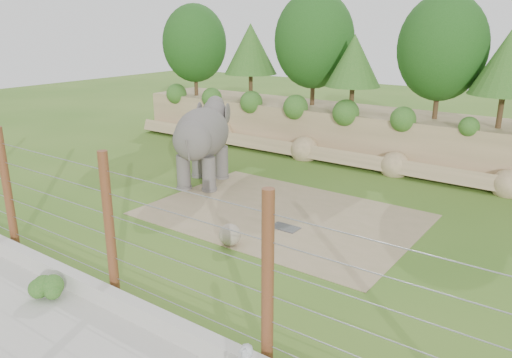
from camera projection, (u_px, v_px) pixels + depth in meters
The scene contains 10 objects.
ground at pixel (222, 238), 17.01m from camera, with size 90.00×90.00×0.00m, color #3B6B1F.
back_embankment at pixel (389, 85), 25.27m from camera, with size 30.00×5.52×8.77m.
dirt_patch at pixel (282, 215), 19.04m from camera, with size 10.00×7.00×0.02m, color #91825A.
drain_grate at pixel (285, 227), 17.79m from camera, with size 1.00×0.60×0.03m, color #262628.
elephant at pixel (203, 145), 22.22m from camera, with size 1.91×4.45×3.60m, color #5D5752, non-canonical shape.
stone_ball at pixel (230, 235), 16.32m from camera, with size 0.73×0.73×0.73m, color gray.
retaining_wall at pixel (100, 293), 13.07m from camera, with size 26.00×0.35×0.50m, color beige.
walkway at pixel (29, 339), 11.60m from camera, with size 26.00×4.00×0.01m, color beige.
barrier_fence at pixel (109, 225), 12.93m from camera, with size 20.26×0.26×4.00m.
walkway_shrub at pixel (45, 290), 13.11m from camera, with size 0.62×0.62×0.62m, color #26631D.
Camera 1 is at (10.11, -11.95, 7.05)m, focal length 35.00 mm.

